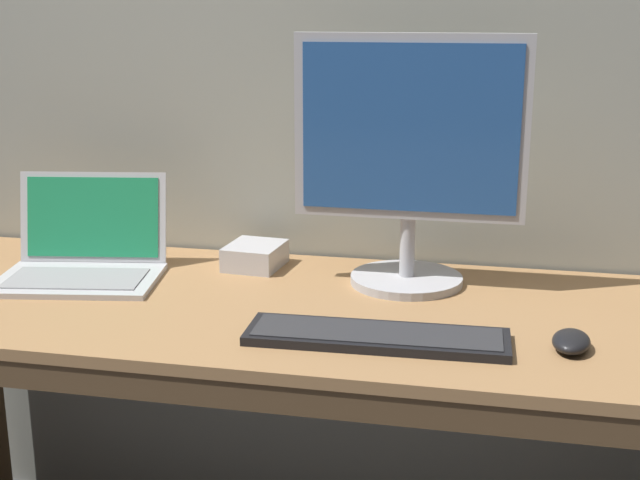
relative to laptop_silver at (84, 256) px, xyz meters
The scene contains 6 objects.
desk 0.53m from the laptop_silver, 11.49° to the right, with size 1.81×0.71×0.75m.
laptop_silver is the anchor object (origin of this frame).
external_monitor 0.77m from the laptop_silver, ahead, with size 0.50×0.25×0.55m.
wired_keyboard 0.76m from the laptop_silver, 19.79° to the right, with size 0.49×0.15×0.02m.
computer_mouse 1.09m from the laptop_silver, 11.93° to the right, with size 0.07×0.11×0.03m, color black.
external_drive_box 0.39m from the laptop_silver, 22.25° to the left, with size 0.12×0.14×0.06m, color silver.
Camera 1 is at (0.46, -1.66, 1.35)m, focal length 48.37 mm.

